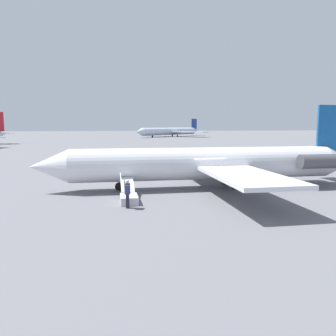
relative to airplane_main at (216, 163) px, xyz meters
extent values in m
plane|color=slate|center=(0.88, -0.04, -1.99)|extent=(600.00, 600.00, 0.00)
cylinder|color=silver|center=(0.88, -0.04, -0.03)|extent=(21.03, 3.40, 2.54)
cone|color=silver|center=(12.74, -0.52, -0.03)|extent=(2.89, 2.60, 2.49)
cube|color=#145193|center=(-10.57, 0.44, 2.63)|extent=(3.56, 0.35, 4.06)
cube|color=silver|center=(0.07, 5.67, -0.22)|extent=(4.42, 8.96, 0.25)
cube|color=silver|center=(-0.40, -5.66, -0.22)|extent=(4.42, 8.96, 0.25)
cylinder|color=#4C4C51|center=(-7.68, 2.10, 0.16)|extent=(3.09, 1.27, 1.14)
cylinder|color=#4C4C51|center=(-7.83, -1.46, 0.16)|extent=(3.09, 1.27, 1.14)
cylinder|color=black|center=(7.69, -0.32, -1.68)|extent=(0.63, 0.18, 0.63)
cylinder|color=#4C4C51|center=(7.69, -0.32, -1.27)|extent=(0.11, 0.11, 0.20)
cylinder|color=black|center=(-1.16, 1.19, -1.68)|extent=(0.63, 0.18, 0.63)
cylinder|color=#4C4C51|center=(-1.16, 1.19, -1.27)|extent=(0.11, 0.11, 0.20)
cylinder|color=black|center=(-1.26, -1.09, -1.68)|extent=(0.63, 0.18, 0.63)
cylinder|color=#4C4C51|center=(-1.26, -1.09, -1.27)|extent=(0.11, 0.11, 0.20)
cone|color=white|center=(35.39, -74.42, 0.59)|extent=(5.00, 5.39, 3.27)
cylinder|color=silver|center=(-23.64, -122.18, 0.50)|extent=(31.14, 27.24, 3.22)
cone|color=silver|center=(-7.76, -108.63, 0.50)|extent=(4.75, 4.71, 3.16)
cone|color=silver|center=(-39.76, -135.93, 0.50)|extent=(5.24, 5.12, 3.16)
cube|color=navy|center=(-39.12, -135.39, 3.89)|extent=(3.60, 3.13, 5.16)
cube|color=silver|center=(-39.46, -135.68, 0.83)|extent=(7.33, 8.12, 0.16)
cube|color=silver|center=(-31.34, -116.09, 0.26)|extent=(14.34, 15.55, 0.32)
cube|color=silver|center=(-18.84, -130.74, 0.26)|extent=(14.34, 15.55, 0.32)
cylinder|color=black|center=(-14.19, -114.12, -1.60)|extent=(0.74, 0.67, 0.80)
cylinder|color=#2D2D33|center=(-14.19, -114.12, -1.07)|extent=(0.14, 0.14, 0.25)
cylinder|color=black|center=(-27.48, -123.55, -1.60)|extent=(0.74, 0.67, 0.80)
cylinder|color=#2D2D33|center=(-27.48, -123.55, -1.07)|extent=(0.14, 0.14, 0.25)
cylinder|color=black|center=(-25.60, -125.76, -1.60)|extent=(0.74, 0.67, 0.80)
cylinder|color=#2D2D33|center=(-25.60, -125.76, -1.07)|extent=(0.14, 0.14, 0.25)
cube|color=silver|center=(7.34, 3.92, -1.74)|extent=(1.17, 1.84, 0.50)
cube|color=silver|center=(7.25, 1.92, -1.17)|extent=(0.99, 2.27, 0.76)
cube|color=silver|center=(7.70, 1.90, -0.67)|extent=(0.15, 2.22, 0.70)
cube|color=#23232D|center=(7.55, 5.18, -1.57)|extent=(0.21, 0.29, 0.85)
cylinder|color=#33384C|center=(7.55, 5.18, -0.82)|extent=(0.36, 0.36, 0.65)
sphere|color=beige|center=(7.55, 5.18, -0.37)|extent=(0.24, 0.24, 0.24)
cube|color=navy|center=(7.56, 5.45, -0.79)|extent=(0.29, 0.19, 0.44)
camera|label=1|loc=(9.27, 24.57, 2.93)|focal=35.00mm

